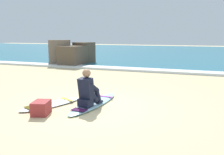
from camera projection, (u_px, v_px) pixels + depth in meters
ground_plane at (94, 108)px, 6.34m from camera, size 80.00×80.00×0.00m
sea at (179, 53)px, 25.25m from camera, size 80.00×28.00×0.10m
breaking_foam at (150, 70)px, 12.65m from camera, size 80.00×0.90×0.11m
surfboard_main at (94, 103)px, 6.61m from camera, size 0.67×2.41×0.08m
surfer_seated at (88, 92)px, 6.23m from camera, size 0.45×0.74×0.95m
surfboard_spare_near at (51, 104)px, 6.53m from camera, size 1.18×1.88×0.08m
rock_outcrop_distant at (70, 54)px, 15.38m from camera, size 2.97×2.68×1.54m
beach_bag at (41, 108)px, 5.78m from camera, size 0.48×0.56×0.32m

